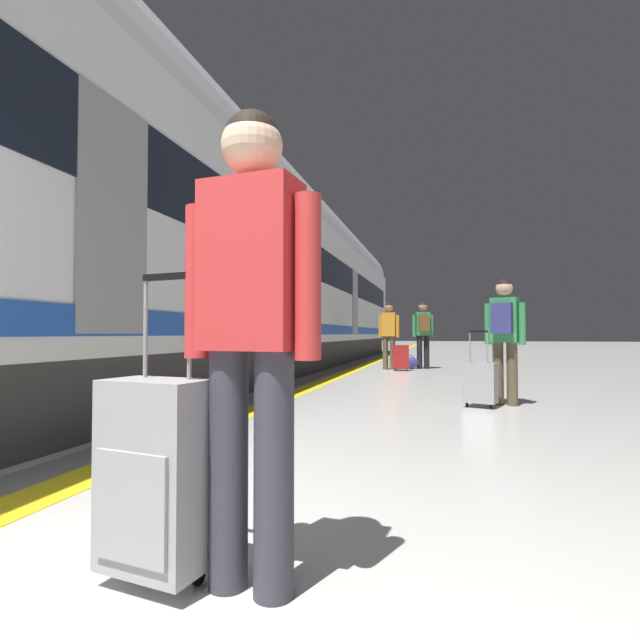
# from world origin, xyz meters

# --- Properties ---
(safety_line_strip) EXTENTS (0.36, 80.00, 0.01)m
(safety_line_strip) POSITION_xyz_m (-0.86, 10.00, 0.00)
(safety_line_strip) COLOR yellow
(safety_line_strip) RESTS_ON ground
(tactile_edge_band) EXTENTS (0.51, 80.00, 0.01)m
(tactile_edge_band) POSITION_xyz_m (-1.14, 10.00, 0.00)
(tactile_edge_band) COLOR slate
(tactile_edge_band) RESTS_ON ground
(high_speed_train) EXTENTS (2.94, 33.70, 4.97)m
(high_speed_train) POSITION_xyz_m (-2.86, 7.89, 2.50)
(high_speed_train) COLOR #38383D
(high_speed_train) RESTS_ON ground
(traveller_foreground) EXTENTS (0.53, 0.24, 1.70)m
(traveller_foreground) POSITION_xyz_m (0.66, 0.78, 0.99)
(traveller_foreground) COLOR #383842
(traveller_foreground) RESTS_ON ground
(rolling_suitcase_foreground) EXTENTS (0.41, 0.29, 1.13)m
(rolling_suitcase_foreground) POSITION_xyz_m (0.31, 0.73, 0.40)
(rolling_suitcase_foreground) COLOR #9E9EA3
(rolling_suitcase_foreground) RESTS_ON ground
(passenger_near) EXTENTS (0.48, 0.38, 1.60)m
(passenger_near) POSITION_xyz_m (2.06, 5.66, 0.95)
(passenger_near) COLOR brown
(passenger_near) RESTS_ON ground
(suitcase_near) EXTENTS (0.43, 0.34, 0.94)m
(suitcase_near) POSITION_xyz_m (1.75, 5.40, 0.30)
(suitcase_near) COLOR #9E9EA3
(suitcase_near) RESTS_ON ground
(passenger_mid) EXTENTS (0.52, 0.39, 1.72)m
(passenger_mid) POSITION_xyz_m (0.81, 11.90, 1.02)
(passenger_mid) COLOR black
(passenger_mid) RESTS_ON ground
(duffel_bag_mid) EXTENTS (0.44, 0.26, 0.36)m
(duffel_bag_mid) POSITION_xyz_m (0.49, 11.82, 0.15)
(duffel_bag_mid) COLOR navy
(duffel_bag_mid) RESTS_ON ground
(passenger_far) EXTENTS (0.53, 0.23, 1.69)m
(passenger_far) POSITION_xyz_m (-0.01, 11.40, 0.98)
(passenger_far) COLOR brown
(passenger_far) RESTS_ON ground
(suitcase_far) EXTENTS (0.41, 0.28, 0.62)m
(suitcase_far) POSITION_xyz_m (0.31, 11.08, 0.34)
(suitcase_far) COLOR #A51E1E
(suitcase_far) RESTS_ON ground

